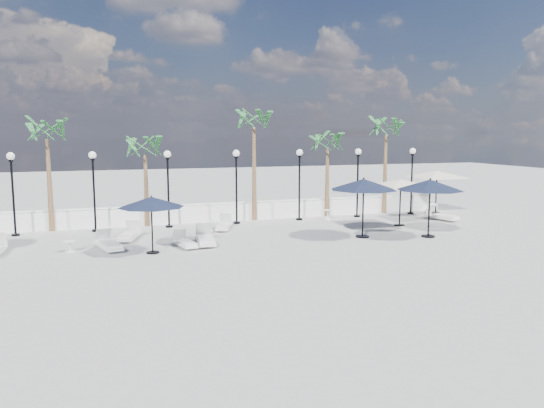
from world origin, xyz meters
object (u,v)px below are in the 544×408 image
object	(u,v)px
lounger_2	(205,238)
parasol_navy_mid	(430,185)
lounger_1	(129,234)
parasol_cream_sq_b	(437,171)
lounger_3	(109,244)
lounger_4	(185,242)
lounger_5	(224,225)
lounger_6	(441,216)
parasol_navy_left	(151,202)
parasol_cream_sq_a	(401,180)
parasol_navy_right	(364,185)

from	to	relation	value
lounger_2	parasol_navy_mid	distance (m)	10.29
lounger_1	parasol_navy_mid	distance (m)	13.61
parasol_cream_sq_b	lounger_3	bearing A→B (deg)	-167.46
lounger_4	lounger_5	xyz separation A→B (m)	(2.47, 3.39, 0.02)
parasol_navy_mid	lounger_6	bearing A→B (deg)	47.51
lounger_2	parasol_navy_left	bearing A→B (deg)	-152.12
parasol_cream_sq_a	lounger_3	bearing A→B (deg)	-175.32
parasol_navy_left	parasol_cream_sq_a	xyz separation A→B (m)	(12.62, 2.35, 0.33)
lounger_4	lounger_6	distance (m)	14.52
lounger_5	lounger_6	distance (m)	11.89
parasol_cream_sq_a	lounger_2	bearing A→B (deg)	-172.25
lounger_6	parasol_navy_left	xyz separation A→B (m)	(-15.70, -3.12, 1.78)
lounger_3	lounger_5	size ratio (longest dim) A/B	1.08
lounger_6	parasol_navy_right	bearing A→B (deg)	-172.06
lounger_1	lounger_3	bearing A→B (deg)	-99.22
lounger_2	lounger_4	distance (m)	0.95
lounger_1	parasol_navy_left	distance (m)	3.52
parasol_navy_mid	lounger_1	bearing A→B (deg)	164.38
lounger_4	lounger_5	bearing A→B (deg)	42.67
lounger_2	parasol_navy_left	distance (m)	3.04
lounger_3	lounger_2	bearing A→B (deg)	-17.69
lounger_3	lounger_4	xyz separation A→B (m)	(3.00, -0.49, -0.03)
lounger_4	parasol_cream_sq_a	xyz separation A→B (m)	(11.24, 1.66, 2.14)
parasol_navy_right	parasol_navy_left	bearing A→B (deg)	-178.57
parasol_cream_sq_b	parasol_navy_mid	bearing A→B (deg)	-128.00
lounger_1	lounger_2	world-z (taller)	lounger_2
parasol_navy_mid	parasol_cream_sq_a	xyz separation A→B (m)	(0.38, 3.01, -0.01)
lounger_6	parasol_navy_mid	size ratio (longest dim) A/B	0.68
lounger_1	lounger_5	xyz separation A→B (m)	(4.55, 1.12, -0.02)
lounger_2	parasol_navy_left	world-z (taller)	parasol_navy_left
parasol_navy_mid	lounger_3	bearing A→B (deg)	172.41
lounger_3	lounger_5	bearing A→B (deg)	13.70
lounger_5	lounger_2	bearing A→B (deg)	-94.89
lounger_1	parasol_cream_sq_a	size ratio (longest dim) A/B	0.40
lounger_1	lounger_2	size ratio (longest dim) A/B	0.96
lounger_2	lounger_4	xyz separation A→B (m)	(-0.92, -0.25, -0.05)
lounger_4	lounger_6	xyz separation A→B (m)	(14.32, 2.43, 0.03)
lounger_4	lounger_6	world-z (taller)	lounger_6
lounger_1	parasol_navy_left	xyz separation A→B (m)	(0.71, -2.96, 1.77)
lounger_5	lounger_6	world-z (taller)	lounger_6
parasol_navy_left	lounger_5	bearing A→B (deg)	46.66
parasol_navy_left	parasol_cream_sq_b	distance (m)	17.71
lounger_1	lounger_5	world-z (taller)	lounger_1
lounger_1	lounger_6	world-z (taller)	lounger_1
parasol_navy_mid	parasol_cream_sq_b	size ratio (longest dim) A/B	0.56
lounger_6	parasol_cream_sq_b	distance (m)	3.35
lounger_2	parasol_navy_right	xyz separation A→B (m)	(7.07, -0.71, 2.13)
lounger_2	lounger_4	size ratio (longest dim) A/B	1.23
lounger_3	parasol_navy_mid	world-z (taller)	parasol_navy_mid
lounger_2	parasol_navy_left	xyz separation A→B (m)	(-2.29, -0.94, 1.75)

